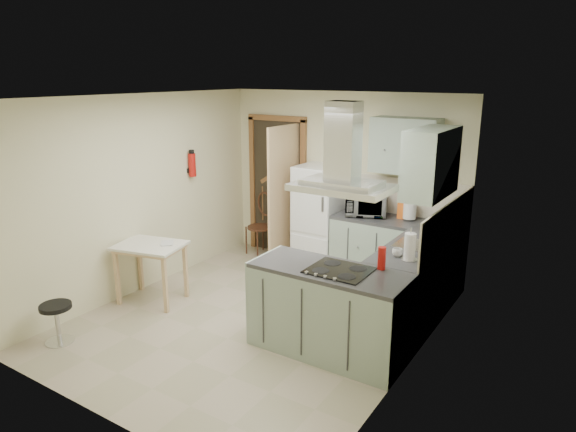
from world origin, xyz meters
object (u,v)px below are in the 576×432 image
Objects in this scene: fridge at (319,218)px; extractor_hood at (342,188)px; drop_leaf_table at (152,273)px; microwave at (366,205)px; stool at (58,323)px; bentwood_chair at (260,227)px; peninsula at (329,311)px.

fridge is 1.67× the size of extractor_hood.
drop_leaf_table is 1.49× the size of microwave.
stool is at bearing -152.17° from extractor_hood.
microwave is (1.96, 3.33, 0.83)m from stool.
microwave is (1.89, 2.07, 0.68)m from drop_leaf_table.
extractor_hood reaches higher than stool.
peninsula is at bearing -20.76° from bentwood_chair.
fridge is at bearing 123.79° from extractor_hood.
fridge is 2.43m from drop_leaf_table.
bentwood_chair is 2.04× the size of stool.
microwave reaches higher than drop_leaf_table.
extractor_hood is 1.14× the size of drop_leaf_table.
fridge is 1.91× the size of drop_leaf_table.
extractor_hood is at bearing -95.93° from microwave.
drop_leaf_table is (-2.41, -0.10, -0.08)m from peninsula.
peninsula reaches higher than drop_leaf_table.
extractor_hood is at bearing -19.54° from bentwood_chair.
extractor_hood is (1.32, -1.98, 0.97)m from fridge.
extractor_hood is 1.02× the size of bentwood_chair.
stool is (-2.58, -1.36, -1.50)m from extractor_hood.
drop_leaf_table is 0.89× the size of bentwood_chair.
fridge is 3.47× the size of stool.
peninsula is 3.02m from bentwood_chair.
peninsula is 2.94× the size of microwave.
extractor_hood is at bearing 27.83° from stool.
extractor_hood reaches higher than peninsula.
bentwood_chair is (-1.05, 0.00, -0.31)m from fridge.
fridge is 0.97× the size of peninsula.
fridge reaches higher than peninsula.
extractor_hood reaches higher than microwave.
fridge reaches higher than microwave.
extractor_hood is 2.85m from drop_leaf_table.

